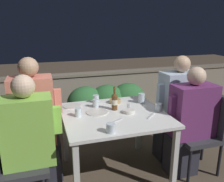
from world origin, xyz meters
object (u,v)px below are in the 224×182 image
Objects in this scene: person_coral_top at (37,122)px; person_purple_stripe at (189,122)px; potted_plant at (184,103)px; beer_bottle at (114,101)px; person_green_blouse at (33,144)px; chair_left_near at (9,156)px; chair_left_far at (17,137)px; chair_right_near at (204,126)px; chair_right_far at (190,115)px; person_blue_shirt at (176,109)px.

person_purple_stripe is (1.55, -0.34, -0.07)m from person_coral_top.
person_purple_stripe is 1.53× the size of potted_plant.
person_purple_stripe is 0.83m from beer_bottle.
person_coral_top reaches higher than beer_bottle.
person_green_blouse is 0.92m from beer_bottle.
person_coral_top is at bearing 56.28° from chair_left_near.
person_coral_top is (0.24, 0.36, 0.13)m from chair_left_near.
beer_bottle is at bearing -3.28° from chair_left_far.
beer_bottle is at bearing 163.58° from chair_right_near.
person_green_blouse is at bearing 0.00° from chair_left_near.
person_green_blouse is 1.59m from person_purple_stripe.
chair_right_far is at bearing -0.50° from chair_left_far.
chair_left_near is 1.00× the size of chair_left_far.
chair_left_far is 1.79m from person_blue_shirt.
person_coral_top is 1.69× the size of potted_plant.
person_green_blouse is 1.37× the size of chair_right_near.
person_purple_stripe is at bearing -12.30° from person_coral_top.
person_coral_top is at bearing 84.14° from person_green_blouse.
person_blue_shirt is 4.95× the size of beer_bottle.
chair_right_far is (1.99, -0.02, 0.00)m from chair_left_far.
chair_right_far is at bearing 83.90° from chair_right_near.
person_purple_stripe is at bearing 0.63° from chair_left_near.
chair_right_far reaches higher than potted_plant.
chair_right_far is (2.03, 0.34, 0.00)m from chair_left_near.
person_purple_stripe is (1.79, 0.02, 0.06)m from chair_left_near.
person_green_blouse reaches higher than chair_right_near.
person_purple_stripe is at bearing -10.94° from chair_left_far.
chair_left_far is (0.04, 0.36, 0.00)m from chair_left_near.
person_purple_stripe reaches higher than chair_left_near.
person_coral_top is at bearing 179.37° from person_blue_shirt.
potted_plant is (1.25, 0.57, -0.34)m from beer_bottle.
chair_right_far is (0.24, 0.32, -0.06)m from person_purple_stripe.
person_coral_top is at bearing 179.44° from chair_right_far.
beer_bottle is at bearing -177.68° from chair_right_far.
person_blue_shirt reaches higher than chair_left_far.
person_blue_shirt is at bearing 11.84° from person_green_blouse.
chair_right_far is at bearing 0.00° from person_blue_shirt.
person_coral_top is 1.59m from person_blue_shirt.
chair_right_far is at bearing 9.53° from chair_left_near.
chair_right_near is at bearing -96.10° from chair_right_far.
person_coral_top is 1.47× the size of chair_right_near.
chair_right_near reaches higher than potted_plant.
person_purple_stripe reaches higher than beer_bottle.
person_green_blouse reaches higher than person_purple_stripe.
chair_left_far is 1.98m from chair_right_near.
beer_bottle is (-0.95, 0.28, 0.29)m from chair_right_near.
person_purple_stripe is 0.40m from chair_right_far.
person_coral_top reaches higher than chair_right_far.
person_green_blouse reaches higher than chair_left_far.
chair_right_near is (1.76, -0.34, -0.13)m from person_coral_top.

